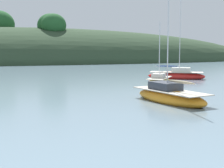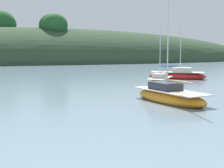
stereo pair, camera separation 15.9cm
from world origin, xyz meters
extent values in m
ellipsoid|color=#2D422B|center=(0.00, 92.21, 0.00)|extent=(150.00, 36.00, 19.82)
ellipsoid|color=#235628|center=(5.40, 88.66, 10.37)|extent=(7.23, 6.57, 6.57)
ellipsoid|color=#235628|center=(5.82, 85.82, 10.27)|extent=(6.87, 6.24, 6.24)
ellipsoid|color=orange|center=(3.65, 17.19, 0.32)|extent=(3.76, 7.60, 1.16)
cube|color=beige|center=(3.65, 17.19, 0.84)|extent=(3.46, 6.99, 0.06)
cube|color=#333842|center=(3.54, 17.76, 1.15)|extent=(2.00, 2.58, 0.61)
cylinder|color=silver|center=(3.58, 17.54, 5.26)|extent=(0.09, 0.09, 8.82)
cylinder|color=silver|center=(3.86, 16.04, 1.57)|extent=(0.63, 3.01, 0.07)
ellipsoid|color=tan|center=(3.86, 16.04, 1.62)|extent=(0.73, 2.92, 0.20)
ellipsoid|color=gold|center=(8.85, 29.05, 0.26)|extent=(5.26, 5.73, 0.93)
cube|color=beige|center=(8.85, 29.05, 0.68)|extent=(4.84, 5.27, 0.06)
cube|color=beige|center=(8.55, 28.70, 0.94)|extent=(2.18, 2.25, 0.53)
cylinder|color=silver|center=(8.66, 28.83, 3.84)|extent=(0.09, 0.09, 6.32)
cylinder|color=silver|center=(9.44, 29.77, 1.32)|extent=(1.63, 1.92, 0.07)
ellipsoid|color=red|center=(13.85, 34.01, 0.33)|extent=(7.71, 6.18, 1.20)
cube|color=beige|center=(13.85, 34.01, 0.87)|extent=(7.09, 5.69, 0.06)
cube|color=silver|center=(14.36, 33.69, 1.18)|extent=(2.92, 2.69, 0.62)
cylinder|color=silver|center=(14.17, 33.81, 5.91)|extent=(0.09, 0.09, 10.07)
cylinder|color=silver|center=(12.84, 34.66, 1.61)|extent=(2.70, 1.75, 0.07)
ellipsoid|color=#2D4784|center=(12.84, 34.66, 1.66)|extent=(2.66, 1.79, 0.20)
camera|label=1|loc=(-8.42, -4.60, 4.01)|focal=52.88mm
camera|label=2|loc=(-8.27, -4.65, 4.01)|focal=52.88mm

